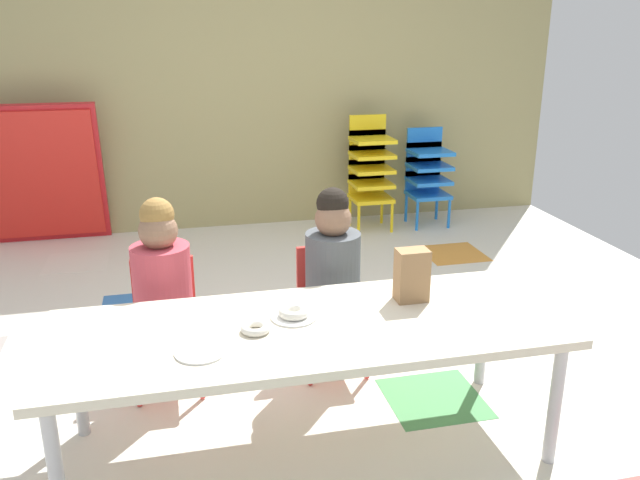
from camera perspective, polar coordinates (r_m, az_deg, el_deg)
ground_plane at (r=3.39m, az=-0.36°, el=-10.69°), size 5.22×4.96×0.02m
back_wall at (r=5.41m, az=-6.40°, el=14.90°), size 5.22×0.10×2.61m
craft_table at (r=2.54m, az=-1.04°, el=-8.23°), size 1.96×0.72×0.55m
seated_child_near_camera at (r=3.01m, az=-13.55°, el=-3.25°), size 0.32×0.32×0.92m
seated_child_middle_seat at (r=3.10m, az=1.08°, el=-2.10°), size 0.32×0.32×0.92m
kid_chair_yellow_stack at (r=5.36m, az=4.38°, el=6.40°), size 0.32×0.30×0.92m
kid_chair_blue_stack at (r=5.54m, az=9.31°, el=5.97°), size 0.32×0.30×0.80m
folded_activity_table at (r=5.37m, az=-23.07°, el=5.19°), size 0.90×0.29×1.09m
paper_bag_brown at (r=2.71m, az=7.98°, el=-3.04°), size 0.13×0.09×0.22m
paper_plate_near_edge at (r=2.57m, az=-2.28°, el=-6.70°), size 0.18×0.18×0.01m
paper_plate_center_table at (r=2.35m, az=-10.34°, el=-9.54°), size 0.18×0.18×0.01m
donut_powdered_on_plate at (r=2.56m, az=-2.29°, el=-6.25°), size 0.12×0.12×0.04m
donut_powdered_loose at (r=2.47m, az=-5.62°, el=-7.62°), size 0.11×0.11×0.03m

